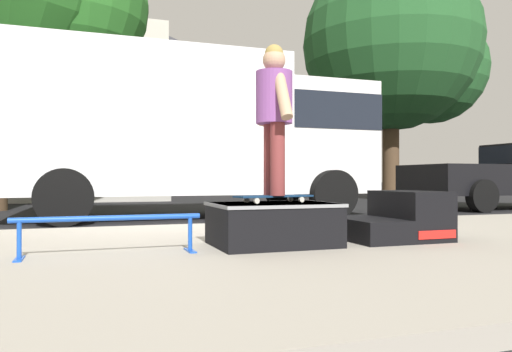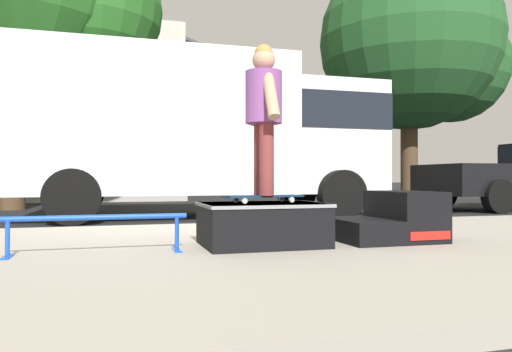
{
  "view_description": "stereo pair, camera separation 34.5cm",
  "coord_description": "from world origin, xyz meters",
  "px_view_note": "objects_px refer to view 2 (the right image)",
  "views": [
    {
      "loc": [
        -0.87,
        -7.14,
        0.74
      ],
      "look_at": [
        1.26,
        -1.07,
        0.77
      ],
      "focal_mm": 34.48,
      "sensor_mm": 36.0,
      "label": 1
    },
    {
      "loc": [
        -0.54,
        -7.25,
        0.74
      ],
      "look_at": [
        1.26,
        -1.07,
        0.77
      ],
      "focal_mm": 34.48,
      "sensor_mm": 36.0,
      "label": 2
    }
  ],
  "objects_px": {
    "kicker_ramp": "(392,220)",
    "skateboard": "(264,197)",
    "grind_rail": "(96,224)",
    "skater_kid": "(264,106)",
    "street_tree_neighbour": "(418,47)",
    "box_truck": "(206,129)",
    "skate_box": "(262,223)"
  },
  "relations": [
    {
      "from": "box_truck",
      "to": "street_tree_neighbour",
      "type": "relative_size",
      "value": 0.83
    },
    {
      "from": "kicker_ramp",
      "to": "skateboard",
      "type": "xyz_separation_m",
      "value": [
        -1.34,
        0.04,
        0.25
      ]
    },
    {
      "from": "skateboard",
      "to": "skater_kid",
      "type": "bearing_deg",
      "value": 180.0
    },
    {
      "from": "skate_box",
      "to": "skateboard",
      "type": "bearing_deg",
      "value": 54.76
    },
    {
      "from": "grind_rail",
      "to": "skater_kid",
      "type": "xyz_separation_m",
      "value": [
        1.49,
        0.14,
        1.06
      ]
    },
    {
      "from": "kicker_ramp",
      "to": "skater_kid",
      "type": "bearing_deg",
      "value": 178.26
    },
    {
      "from": "skateboard",
      "to": "box_truck",
      "type": "bearing_deg",
      "value": 85.61
    },
    {
      "from": "box_truck",
      "to": "street_tree_neighbour",
      "type": "distance_m",
      "value": 10.14
    },
    {
      "from": "skate_box",
      "to": "grind_rail",
      "type": "bearing_deg",
      "value": -176.02
    },
    {
      "from": "grind_rail",
      "to": "skater_kid",
      "type": "height_order",
      "value": "skater_kid"
    },
    {
      "from": "skate_box",
      "to": "skateboard",
      "type": "relative_size",
      "value": 1.39
    },
    {
      "from": "kicker_ramp",
      "to": "grind_rail",
      "type": "xyz_separation_m",
      "value": [
        -2.83,
        -0.1,
        0.04
      ]
    },
    {
      "from": "grind_rail",
      "to": "skater_kid",
      "type": "relative_size",
      "value": 1.05
    },
    {
      "from": "skater_kid",
      "to": "street_tree_neighbour",
      "type": "height_order",
      "value": "street_tree_neighbour"
    },
    {
      "from": "street_tree_neighbour",
      "to": "box_truck",
      "type": "bearing_deg",
      "value": -148.87
    },
    {
      "from": "grind_rail",
      "to": "street_tree_neighbour",
      "type": "xyz_separation_m",
      "value": [
        10.03,
        10.11,
        4.83
      ]
    },
    {
      "from": "box_truck",
      "to": "grind_rail",
      "type": "bearing_deg",
      "value": -109.9
    },
    {
      "from": "kicker_ramp",
      "to": "skateboard",
      "type": "distance_m",
      "value": 1.36
    },
    {
      "from": "kicker_ramp",
      "to": "skateboard",
      "type": "relative_size",
      "value": 1.21
    },
    {
      "from": "skateboard",
      "to": "kicker_ramp",
      "type": "bearing_deg",
      "value": -1.74
    },
    {
      "from": "kicker_ramp",
      "to": "skateboard",
      "type": "height_order",
      "value": "kicker_ramp"
    },
    {
      "from": "grind_rail",
      "to": "skateboard",
      "type": "xyz_separation_m",
      "value": [
        1.49,
        0.14,
        0.21
      ]
    },
    {
      "from": "kicker_ramp",
      "to": "skater_kid",
      "type": "distance_m",
      "value": 1.73
    },
    {
      "from": "kicker_ramp",
      "to": "skateboard",
      "type": "bearing_deg",
      "value": 178.26
    },
    {
      "from": "skate_box",
      "to": "skater_kid",
      "type": "bearing_deg",
      "value": 54.76
    },
    {
      "from": "skater_kid",
      "to": "street_tree_neighbour",
      "type": "xyz_separation_m",
      "value": [
        8.54,
        9.97,
        3.77
      ]
    },
    {
      "from": "kicker_ramp",
      "to": "street_tree_neighbour",
      "type": "xyz_separation_m",
      "value": [
        7.21,
        10.01,
        4.87
      ]
    },
    {
      "from": "kicker_ramp",
      "to": "grind_rail",
      "type": "bearing_deg",
      "value": -177.94
    },
    {
      "from": "skate_box",
      "to": "skateboard",
      "type": "height_order",
      "value": "skateboard"
    },
    {
      "from": "skate_box",
      "to": "grind_rail",
      "type": "xyz_separation_m",
      "value": [
        -1.46,
        -0.1,
        0.03
      ]
    },
    {
      "from": "box_truck",
      "to": "street_tree_neighbour",
      "type": "height_order",
      "value": "street_tree_neighbour"
    },
    {
      "from": "kicker_ramp",
      "to": "street_tree_neighbour",
      "type": "distance_m",
      "value": 13.26
    }
  ]
}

